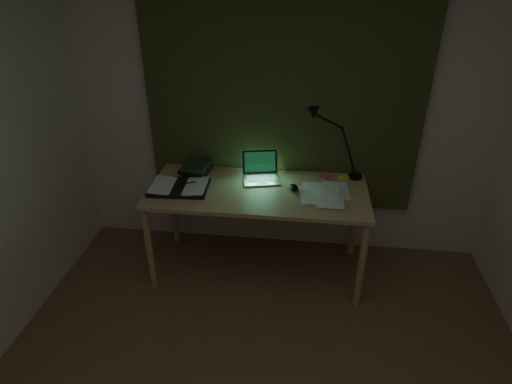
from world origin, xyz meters
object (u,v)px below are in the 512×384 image
Objects in this scene: desk at (258,231)px; desk_lamp at (359,144)px; open_textbook at (179,187)px; book_stack at (197,168)px; laptop at (262,169)px; loose_papers at (323,191)px.

desk is 1.07m from desk_lamp.
open_textbook is 0.30m from book_stack.
book_stack is 1.33m from desk_lamp.
desk_lamp reaches higher than laptop.
laptop is 1.31× the size of book_stack.
laptop is 0.55× the size of desk_lamp.
book_stack is at bearing 73.06° from open_textbook.
desk is at bearing -145.09° from desk_lamp.
desk is 6.76× the size of book_stack.
book_stack reaches higher than desk.
desk is 3.83× the size of open_textbook.
book_stack is 0.73× the size of loose_papers.
laptop is at bearing -7.92° from book_stack.
book_stack is at bearing -163.20° from desk_lamp.
desk_lamp is at bearing 21.25° from desk.
open_textbook is 1.29× the size of loose_papers.
laptop reaches higher than open_textbook.
laptop is at bearing 164.78° from loose_papers.
open_textbook is 1.45m from desk_lamp.
book_stack is at bearing 157.10° from desk.
open_textbook is (-0.62, -0.21, -0.09)m from laptop.
open_textbook reaches higher than desk.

